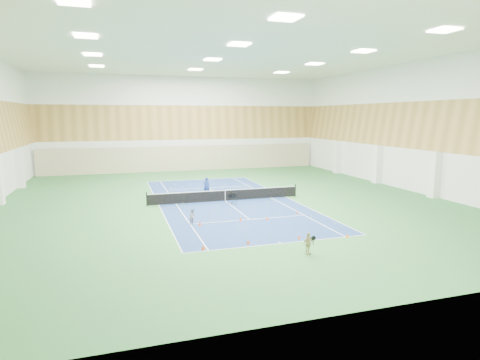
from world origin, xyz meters
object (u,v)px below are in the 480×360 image
at_px(ball_cart, 232,199).
at_px(tennis_net, 225,194).
at_px(coach, 206,186).
at_px(child_apron, 308,244).
at_px(child_court, 193,216).

bearing_deg(ball_cart, tennis_net, 78.81).
bearing_deg(coach, child_apron, 94.44).
xyz_separation_m(tennis_net, child_apron, (0.63, -13.91, 0.03)).
distance_m(tennis_net, child_court, 7.45).
bearing_deg(child_court, ball_cart, 15.45).
relative_size(tennis_net, coach, 7.89).
xyz_separation_m(tennis_net, coach, (-0.95, 2.94, 0.26)).
bearing_deg(tennis_net, coach, 107.86).
distance_m(child_court, ball_cart, 6.37).
relative_size(coach, child_court, 1.62).
bearing_deg(child_apron, ball_cart, 72.88).
xyz_separation_m(coach, child_court, (-2.97, -9.27, -0.31)).
distance_m(coach, child_court, 9.74).
height_order(coach, ball_cart, coach).
height_order(child_court, ball_cart, child_court).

